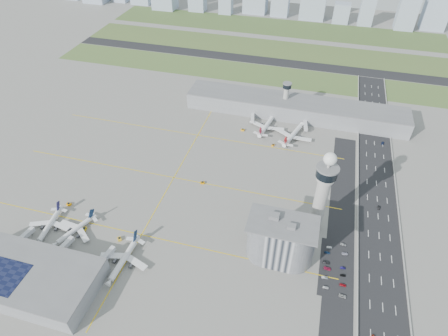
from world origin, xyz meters
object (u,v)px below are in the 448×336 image
(car_hw_1, at_px, (379,208))
(car_lot_2, at_px, (327,269))
(tug_0, at_px, (69,204))
(car_lot_6, at_px, (343,296))
(tug_5, at_px, (273,145))
(car_lot_8, at_px, (343,275))
(jet_bridge_far_0, at_px, (253,115))
(secondary_tower, at_px, (286,95))
(control_tower, at_px, (323,190))
(car_lot_1, at_px, (325,277))
(airplane_far_b, at_px, (294,132))
(car_hw_2, at_px, (383,143))
(airplane_near_a, at_px, (48,224))
(jet_bridge_near_0, at_px, (17,244))
(tug_4, at_px, (243,130))
(car_lot_7, at_px, (343,285))
(jet_bridge_near_1, at_px, (58,255))
(tug_2, at_px, (119,239))
(car_lot_10, at_px, (345,254))
(admin_building, at_px, (281,240))
(jet_bridge_near_2, at_px, (100,265))
(car_lot_9, at_px, (343,268))
(car_lot_3, at_px, (326,262))
(tug_3, at_px, (202,183))
(car_lot_11, at_px, (343,245))
(tug_1, at_px, (84,229))
(car_lot_4, at_px, (327,252))
(car_lot_5, at_px, (329,247))
(car_hw_4, at_px, (365,107))
(airplane_near_c, at_px, (122,258))
(airplane_far_a, at_px, (267,123))
(jet_bridge_far_1, at_px, (305,123))
(car_lot_0, at_px, (326,287))

(car_hw_1, bearing_deg, car_lot_2, -117.81)
(tug_0, distance_m, car_lot_6, 197.09)
(tug_5, relative_size, car_lot_8, 0.84)
(jet_bridge_far_0, bearing_deg, secondary_tower, 112.74)
(control_tower, distance_m, car_lot_1, 53.12)
(airplane_far_b, relative_size, car_lot_1, 10.56)
(car_hw_2, bearing_deg, airplane_near_a, -135.28)
(jet_bridge_near_0, bearing_deg, tug_4, -23.22)
(tug_4, xyz_separation_m, car_lot_7, (94.82, -141.76, -0.35))
(jet_bridge_far_0, bearing_deg, tug_5, 24.12)
(jet_bridge_near_1, distance_m, tug_2, 38.55)
(car_lot_6, distance_m, car_lot_10, 31.24)
(admin_building, height_order, car_hw_1, admin_building)
(jet_bridge_near_2, bearing_deg, car_lot_9, -64.69)
(jet_bridge_near_1, height_order, car_lot_3, jet_bridge_near_1)
(car_lot_3, height_order, car_lot_6, car_lot_3)
(car_lot_8, bearing_deg, tug_3, 54.79)
(car_lot_11, bearing_deg, tug_2, 111.21)
(control_tower, xyz_separation_m, car_lot_2, (10.91, -32.32, -34.43))
(tug_0, height_order, car_lot_2, tug_0)
(jet_bridge_near_0, relative_size, car_lot_1, 3.60)
(tug_1, xyz_separation_m, car_lot_4, (161.36, 24.50, -0.38))
(car_lot_3, bearing_deg, car_hw_1, -25.01)
(admin_building, height_order, jet_bridge_far_0, admin_building)
(car_lot_9, bearing_deg, jet_bridge_near_1, 93.34)
(car_lot_5, height_order, car_lot_6, car_lot_6)
(car_lot_6, height_order, car_hw_4, car_hw_4)
(tug_2, relative_size, car_lot_5, 0.91)
(car_lot_10, bearing_deg, admin_building, 96.43)
(airplane_near_c, height_order, car_hw_4, airplane_near_c)
(car_hw_1, bearing_deg, tug_5, 147.78)
(car_hw_2, bearing_deg, car_lot_10, -93.54)
(airplane_far_a, height_order, jet_bridge_near_0, airplane_far_a)
(car_lot_2, bearing_deg, car_lot_8, -97.79)
(admin_building, relative_size, tug_5, 15.13)
(car_lot_1, distance_m, car_lot_6, 14.63)
(jet_bridge_near_1, xyz_separation_m, car_hw_2, (204.85, 182.37, -2.25))
(airplane_near_a, relative_size, jet_bridge_far_1, 2.48)
(car_lot_3, bearing_deg, tug_5, 30.33)
(jet_bridge_near_1, xyz_separation_m, tug_3, (67.03, 90.52, -1.96))
(jet_bridge_far_1, bearing_deg, airplane_far_a, -78.29)
(tug_4, bearing_deg, car_lot_7, 45.85)
(jet_bridge_near_2, xyz_separation_m, car_lot_0, (135.76, 23.04, -2.22))
(car_hw_4, bearing_deg, car_lot_8, -91.79)
(car_lot_2, bearing_deg, jet_bridge_near_1, 108.50)
(car_lot_5, bearing_deg, car_lot_9, -155.10)
(jet_bridge_near_1, bearing_deg, car_lot_8, -68.93)
(car_lot_4, height_order, car_lot_8, car_lot_4)
(car_lot_5, bearing_deg, jet_bridge_near_2, 103.10)
(car_lot_2, xyz_separation_m, car_lot_5, (0.26, 16.82, -0.03))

